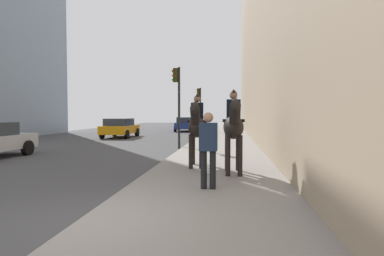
{
  "coord_description": "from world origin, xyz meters",
  "views": [
    {
      "loc": [
        -4.96,
        -2.37,
        1.79
      ],
      "look_at": [
        4.0,
        -1.34,
        1.4
      ],
      "focal_mm": 30.87,
      "sensor_mm": 36.0,
      "label": 1
    }
  ],
  "objects_px": {
    "car_near_lane": "(120,127)",
    "traffic_light_near_curb": "(177,95)",
    "mounted_horse_near": "(197,126)",
    "traffic_light_far_curb": "(200,103)",
    "mounted_horse_far": "(234,126)",
    "car_far_lane": "(186,124)",
    "pedestrian_greeting": "(208,145)"
  },
  "relations": [
    {
      "from": "pedestrian_greeting",
      "to": "mounted_horse_far",
      "type": "bearing_deg",
      "value": -16.45
    },
    {
      "from": "mounted_horse_near",
      "to": "mounted_horse_far",
      "type": "distance_m",
      "value": 1.56
    },
    {
      "from": "car_near_lane",
      "to": "traffic_light_near_curb",
      "type": "bearing_deg",
      "value": -143.25
    },
    {
      "from": "pedestrian_greeting",
      "to": "mounted_horse_near",
      "type": "bearing_deg",
      "value": 10.57
    },
    {
      "from": "traffic_light_near_curb",
      "to": "mounted_horse_far",
      "type": "bearing_deg",
      "value": -159.64
    },
    {
      "from": "car_far_lane",
      "to": "pedestrian_greeting",
      "type": "bearing_deg",
      "value": -172.98
    },
    {
      "from": "mounted_horse_near",
      "to": "pedestrian_greeting",
      "type": "distance_m",
      "value": 3.07
    },
    {
      "from": "mounted_horse_near",
      "to": "car_far_lane",
      "type": "relative_size",
      "value": 0.53
    },
    {
      "from": "car_near_lane",
      "to": "traffic_light_far_curb",
      "type": "distance_m",
      "value": 8.64
    },
    {
      "from": "mounted_horse_far",
      "to": "pedestrian_greeting",
      "type": "height_order",
      "value": "mounted_horse_far"
    },
    {
      "from": "car_far_lane",
      "to": "traffic_light_near_curb",
      "type": "relative_size",
      "value": 1.06
    },
    {
      "from": "car_near_lane",
      "to": "mounted_horse_near",
      "type": "bearing_deg",
      "value": -152.67
    },
    {
      "from": "mounted_horse_near",
      "to": "traffic_light_far_curb",
      "type": "height_order",
      "value": "traffic_light_far_curb"
    },
    {
      "from": "mounted_horse_far",
      "to": "car_far_lane",
      "type": "bearing_deg",
      "value": -171.35
    },
    {
      "from": "mounted_horse_far",
      "to": "traffic_light_near_curb",
      "type": "height_order",
      "value": "traffic_light_near_curb"
    },
    {
      "from": "car_far_lane",
      "to": "traffic_light_near_curb",
      "type": "height_order",
      "value": "traffic_light_near_curb"
    },
    {
      "from": "traffic_light_far_curb",
      "to": "mounted_horse_far",
      "type": "bearing_deg",
      "value": -172.21
    },
    {
      "from": "car_near_lane",
      "to": "traffic_light_near_curb",
      "type": "height_order",
      "value": "traffic_light_near_curb"
    },
    {
      "from": "traffic_light_near_curb",
      "to": "traffic_light_far_curb",
      "type": "height_order",
      "value": "traffic_light_far_curb"
    },
    {
      "from": "car_far_lane",
      "to": "traffic_light_near_curb",
      "type": "distance_m",
      "value": 16.67
    },
    {
      "from": "mounted_horse_far",
      "to": "traffic_light_far_curb",
      "type": "xyz_separation_m",
      "value": [
        21.23,
        2.9,
        1.33
      ]
    },
    {
      "from": "pedestrian_greeting",
      "to": "car_near_lane",
      "type": "bearing_deg",
      "value": 24.95
    },
    {
      "from": "mounted_horse_far",
      "to": "car_far_lane",
      "type": "distance_m",
      "value": 24.35
    },
    {
      "from": "traffic_light_near_curb",
      "to": "car_near_lane",
      "type": "bearing_deg",
      "value": 37.07
    },
    {
      "from": "mounted_horse_near",
      "to": "car_far_lane",
      "type": "distance_m",
      "value": 23.1
    },
    {
      "from": "mounted_horse_far",
      "to": "pedestrian_greeting",
      "type": "relative_size",
      "value": 1.39
    },
    {
      "from": "car_far_lane",
      "to": "traffic_light_far_curb",
      "type": "xyz_separation_m",
      "value": [
        -2.68,
        -1.62,
        2.03
      ]
    },
    {
      "from": "mounted_horse_near",
      "to": "car_near_lane",
      "type": "relative_size",
      "value": 0.54
    },
    {
      "from": "traffic_light_far_curb",
      "to": "car_near_lane",
      "type": "bearing_deg",
      "value": 139.84
    },
    {
      "from": "mounted_horse_near",
      "to": "pedestrian_greeting",
      "type": "height_order",
      "value": "mounted_horse_near"
    },
    {
      "from": "pedestrian_greeting",
      "to": "car_near_lane",
      "type": "distance_m",
      "value": 18.45
    },
    {
      "from": "car_far_lane",
      "to": "traffic_light_near_curb",
      "type": "bearing_deg",
      "value": -175.58
    }
  ]
}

